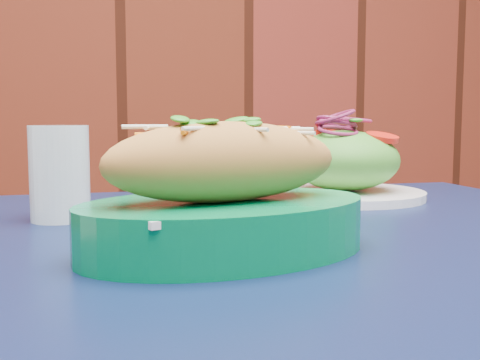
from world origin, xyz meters
name	(u,v)px	position (x,y,z in m)	size (l,w,h in m)	color
cafe_table	(325,310)	(0.46, 1.74, 0.66)	(0.85, 0.85, 0.75)	black
banh_mi_basket	(226,199)	(0.32, 1.67, 0.80)	(0.30, 0.23, 0.13)	#006F3D
salad_plate	(344,166)	(0.60, 1.97, 0.80)	(0.24, 0.24, 0.13)	white
water_glass	(60,173)	(0.19, 1.89, 0.81)	(0.07, 0.07, 0.11)	silver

